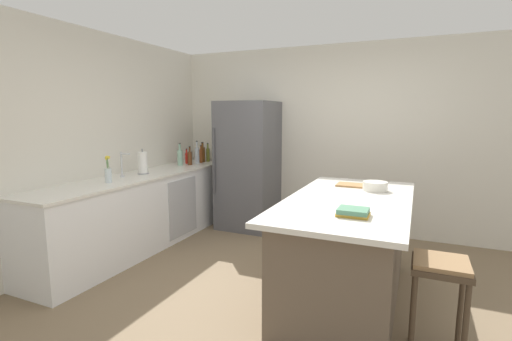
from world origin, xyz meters
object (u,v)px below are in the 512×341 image
(bar_stool, at_px, (440,279))
(soda_bottle, at_px, (197,155))
(vinegar_bottle, at_px, (201,156))
(paper_towel_roll, at_px, (143,163))
(sink_faucet, at_px, (122,164))
(syrup_bottle, at_px, (190,158))
(olive_oil_bottle, at_px, (208,154))
(mixing_bowl, at_px, (375,186))
(flower_vase, at_px, (108,173))
(gin_bottle, at_px, (180,157))
(refrigerator, at_px, (248,165))
(kitchen_island, at_px, (347,248))
(whiskey_bottle, at_px, (203,154))
(hot_sauce_bottle, at_px, (187,158))
(cookbook_stack, at_px, (353,212))
(cutting_board, at_px, (353,185))

(bar_stool, xyz_separation_m, soda_bottle, (-3.23, 2.08, 0.48))
(vinegar_bottle, bearing_deg, paper_towel_roll, -93.51)
(sink_faucet, bearing_deg, syrup_bottle, 85.22)
(olive_oil_bottle, relative_size, mixing_bowl, 1.25)
(flower_vase, height_order, gin_bottle, gin_bottle)
(refrigerator, relative_size, bar_stool, 2.62)
(soda_bottle, xyz_separation_m, syrup_bottle, (-0.00, -0.19, -0.02))
(kitchen_island, distance_m, paper_towel_roll, 2.68)
(sink_faucet, bearing_deg, bar_stool, -11.14)
(whiskey_bottle, height_order, mixing_bowl, whiskey_bottle)
(soda_bottle, xyz_separation_m, hot_sauce_bottle, (-0.12, -0.10, -0.04))
(soda_bottle, height_order, gin_bottle, soda_bottle)
(refrigerator, xyz_separation_m, soda_bottle, (-0.80, -0.11, 0.13))
(hot_sauce_bottle, bearing_deg, sink_faucet, -89.22)
(sink_faucet, bearing_deg, kitchen_island, -1.50)
(olive_oil_bottle, height_order, syrup_bottle, olive_oil_bottle)
(vinegar_bottle, bearing_deg, mixing_bowl, -23.14)
(hot_sauce_bottle, bearing_deg, kitchen_island, -27.80)
(olive_oil_bottle, height_order, gin_bottle, gin_bottle)
(flower_vase, height_order, cookbook_stack, flower_vase)
(kitchen_island, relative_size, paper_towel_roll, 6.59)
(kitchen_island, bearing_deg, sink_faucet, 178.50)
(gin_bottle, bearing_deg, mixing_bowl, -15.34)
(sink_faucet, xyz_separation_m, flower_vase, (0.11, -0.32, -0.05))
(soda_bottle, bearing_deg, olive_oil_bottle, 84.91)
(bar_stool, height_order, whiskey_bottle, whiskey_bottle)
(soda_bottle, bearing_deg, cookbook_stack, -37.69)
(olive_oil_bottle, xyz_separation_m, mixing_bowl, (2.67, -1.33, -0.06))
(cookbook_stack, bearing_deg, whiskey_bottle, 140.09)
(syrup_bottle, bearing_deg, bar_stool, -30.28)
(whiskey_bottle, height_order, hot_sauce_bottle, whiskey_bottle)
(soda_bottle, distance_m, mixing_bowl, 2.89)
(bar_stool, distance_m, cutting_board, 1.46)
(gin_bottle, height_order, mixing_bowl, gin_bottle)
(flower_vase, distance_m, vinegar_bottle, 1.84)
(paper_towel_roll, distance_m, mixing_bowl, 2.76)
(soda_bottle, bearing_deg, cutting_board, -19.98)
(whiskey_bottle, distance_m, gin_bottle, 0.48)
(flower_vase, bearing_deg, vinegar_bottle, 89.80)
(refrigerator, relative_size, whiskey_bottle, 5.94)
(gin_bottle, bearing_deg, soda_bottle, 69.38)
(syrup_bottle, xyz_separation_m, gin_bottle, (-0.11, -0.09, 0.02))
(sink_faucet, relative_size, soda_bottle, 0.88)
(paper_towel_roll, height_order, cookbook_stack, paper_towel_roll)
(cookbook_stack, bearing_deg, hot_sauce_bottle, 144.88)
(olive_oil_bottle, bearing_deg, refrigerator, -11.78)
(mixing_bowl, bearing_deg, olive_oil_bottle, 153.60)
(gin_bottle, xyz_separation_m, cookbook_stack, (2.76, -1.76, -0.09))
(bar_stool, bearing_deg, sink_faucet, 168.86)
(refrigerator, relative_size, paper_towel_roll, 5.87)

